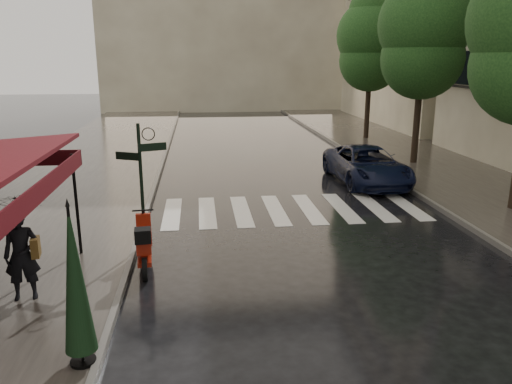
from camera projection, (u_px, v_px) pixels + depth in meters
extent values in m
plane|color=black|center=(195.00, 308.00, 9.35)|extent=(120.00, 120.00, 0.00)
cube|color=#38332D|center=(85.00, 171.00, 20.35)|extent=(6.00, 60.00, 0.12)
cube|color=#38332D|center=(429.00, 163.00, 21.98)|extent=(5.50, 60.00, 0.12)
cube|color=#595651|center=(161.00, 169.00, 20.68)|extent=(0.12, 60.00, 0.16)
cube|color=#595651|center=(368.00, 164.00, 21.67)|extent=(0.12, 60.00, 0.16)
cube|color=silver|center=(172.00, 213.00, 15.03)|extent=(0.50, 3.20, 0.01)
cube|color=silver|center=(207.00, 212.00, 15.14)|extent=(0.50, 3.20, 0.01)
cube|color=silver|center=(242.00, 211.00, 15.26)|extent=(0.50, 3.20, 0.01)
cube|color=silver|center=(275.00, 210.00, 15.37)|extent=(0.50, 3.20, 0.01)
cube|color=silver|center=(309.00, 209.00, 15.49)|extent=(0.50, 3.20, 0.01)
cube|color=silver|center=(342.00, 207.00, 15.61)|extent=(0.50, 3.20, 0.01)
cube|color=silver|center=(374.00, 206.00, 15.72)|extent=(0.50, 3.20, 0.01)
cube|color=silver|center=(406.00, 205.00, 15.84)|extent=(0.50, 3.20, 0.01)
cube|color=#4D0B0F|center=(32.00, 199.00, 7.98)|extent=(0.04, 7.00, 0.35)
cylinder|color=black|center=(77.00, 205.00, 11.36)|extent=(0.07, 0.07, 2.35)
cylinder|color=black|center=(142.00, 189.00, 11.69)|extent=(0.08, 0.08, 3.10)
cube|color=black|center=(153.00, 147.00, 11.47)|extent=(0.62, 0.26, 0.18)
cube|color=black|center=(127.00, 156.00, 11.45)|extent=(0.56, 0.29, 0.18)
cylinder|color=black|center=(418.00, 111.00, 21.30)|extent=(0.28, 0.28, 4.48)
sphere|color=black|center=(422.00, 58.00, 20.74)|extent=(3.40, 3.40, 3.40)
sphere|color=black|center=(425.00, 24.00, 20.39)|extent=(3.80, 3.80, 3.80)
cylinder|color=black|center=(368.00, 99.00, 28.05)|extent=(0.28, 0.28, 4.37)
sphere|color=black|center=(370.00, 60.00, 27.51)|extent=(3.40, 3.40, 3.40)
sphere|color=black|center=(372.00, 35.00, 27.16)|extent=(3.80, 3.80, 3.80)
sphere|color=black|center=(373.00, 11.00, 26.84)|extent=(2.60, 2.60, 2.60)
imported|color=black|center=(22.00, 255.00, 9.26)|extent=(0.69, 0.51, 1.73)
imported|color=black|center=(14.00, 195.00, 8.96)|extent=(1.18, 1.19, 0.94)
cube|color=#513815|center=(36.00, 247.00, 9.29)|extent=(0.19, 0.34, 0.37)
cylinder|color=black|center=(145.00, 269.00, 10.44)|extent=(0.15, 0.51, 0.50)
cylinder|color=black|center=(145.00, 247.00, 11.67)|extent=(0.15, 0.51, 0.50)
cube|color=maroon|center=(145.00, 254.00, 11.06)|extent=(0.41, 1.37, 0.10)
cube|color=maroon|center=(144.00, 245.00, 10.73)|extent=(0.36, 0.60, 0.29)
cube|color=maroon|center=(144.00, 230.00, 11.40)|extent=(0.34, 0.15, 0.78)
cylinder|color=black|center=(143.00, 210.00, 11.38)|extent=(0.48, 0.08, 0.04)
cube|color=black|center=(143.00, 235.00, 10.28)|extent=(0.36, 0.34, 0.29)
imported|color=black|center=(367.00, 165.00, 18.58)|extent=(2.38, 4.91, 1.35)
cylinder|color=black|center=(83.00, 361.00, 7.45)|extent=(0.38, 0.38, 0.05)
cylinder|color=black|center=(76.00, 286.00, 7.13)|extent=(0.04, 0.04, 2.39)
cone|color=black|center=(75.00, 279.00, 7.10)|extent=(0.47, 0.47, 2.27)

